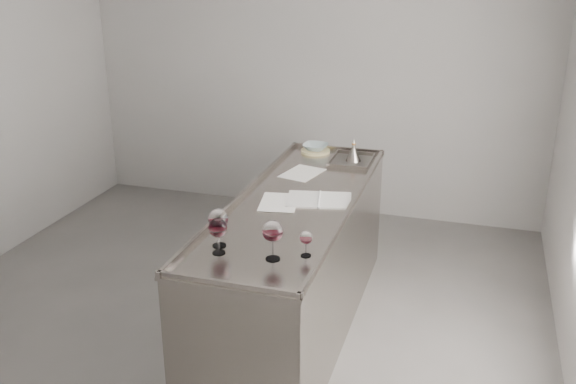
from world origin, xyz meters
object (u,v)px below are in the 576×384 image
(ceramic_bowl, at_px, (315,147))
(wine_glass_small, at_px, (306,239))
(wine_glass_right, at_px, (273,232))
(notebook, at_px, (319,200))
(counter, at_px, (296,265))
(wine_glass_middle, at_px, (218,229))
(wine_glass_left, at_px, (218,220))
(wine_funnel, at_px, (353,154))

(ceramic_bowl, bearing_deg, wine_glass_small, -76.76)
(wine_glass_right, bearing_deg, notebook, 88.51)
(counter, bearing_deg, wine_glass_middle, -102.17)
(wine_glass_left, distance_m, wine_glass_middle, 0.09)
(counter, xyz_separation_m, wine_glass_right, (0.12, -0.84, 0.62))
(wine_glass_left, relative_size, wine_funnel, 1.22)
(wine_glass_left, xyz_separation_m, wine_funnel, (0.40, 1.72, -0.10))
(ceramic_bowl, xyz_separation_m, wine_funnel, (0.34, -0.14, 0.01))
(wine_glass_small, bearing_deg, notebook, 99.45)
(wine_glass_left, xyz_separation_m, notebook, (0.36, 0.82, -0.15))
(wine_glass_right, distance_m, wine_funnel, 1.79)
(wine_glass_left, bearing_deg, ceramic_bowl, 88.10)
(wine_glass_left, xyz_separation_m, wine_glass_right, (0.34, -0.07, 0.00))
(counter, bearing_deg, notebook, 19.57)
(wine_glass_right, bearing_deg, ceramic_bowl, 98.12)
(wine_glass_right, distance_m, ceramic_bowl, 1.94)
(counter, height_order, wine_glass_middle, wine_glass_middle)
(ceramic_bowl, bearing_deg, wine_funnel, -21.89)
(notebook, height_order, wine_funnel, wine_funnel)
(wine_glass_small, distance_m, ceramic_bowl, 1.88)
(counter, distance_m, wine_glass_middle, 1.07)
(wine_glass_left, xyz_separation_m, ceramic_bowl, (0.06, 1.85, -0.11))
(wine_glass_middle, xyz_separation_m, wine_funnel, (0.37, 1.80, -0.09))
(wine_glass_middle, distance_m, wine_glass_right, 0.30)
(counter, bearing_deg, wine_glass_right, -82.01)
(wine_glass_small, height_order, wine_funnel, wine_funnel)
(counter, bearing_deg, ceramic_bowl, 98.22)
(wine_glass_middle, height_order, wine_glass_right, wine_glass_right)
(wine_funnel, bearing_deg, wine_glass_left, -103.17)
(wine_glass_left, bearing_deg, wine_glass_middle, -68.78)
(counter, relative_size, ceramic_bowl, 12.14)
(wine_glass_middle, xyz_separation_m, notebook, (0.33, 0.91, -0.14))
(wine_glass_left, height_order, wine_glass_right, wine_glass_right)
(wine_glass_right, height_order, wine_funnel, wine_glass_right)
(counter, relative_size, notebook, 5.19)
(counter, distance_m, wine_glass_left, 1.02)
(wine_glass_left, bearing_deg, wine_glass_small, 2.42)
(wine_glass_left, height_order, ceramic_bowl, wine_glass_left)
(wine_glass_right, relative_size, notebook, 0.47)
(wine_glass_left, height_order, wine_glass_middle, wine_glass_left)
(wine_glass_left, xyz_separation_m, wine_glass_small, (0.49, 0.02, -0.05))
(wine_glass_middle, bearing_deg, wine_glass_small, 12.83)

